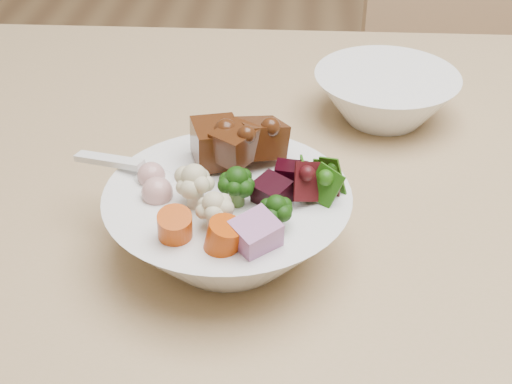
{
  "coord_description": "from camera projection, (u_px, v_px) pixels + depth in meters",
  "views": [
    {
      "loc": [
        -0.46,
        -0.64,
        1.2
      ],
      "look_at": [
        -0.5,
        -0.17,
        0.87
      ],
      "focal_mm": 50.0,
      "sensor_mm": 36.0,
      "label": 1
    }
  ],
  "objects": [
    {
      "name": "chair_far",
      "position": [
        461.0,
        154.0,
        1.39
      ],
      "size": [
        0.44,
        0.44,
        0.83
      ],
      "rotation": [
        0.0,
        0.0,
        0.15
      ],
      "color": "tan",
      "rests_on": "ground"
    },
    {
      "name": "soup_spoon",
      "position": [
        143.0,
        175.0,
        0.6
      ],
      "size": [
        0.1,
        0.06,
        0.02
      ],
      "rotation": [
        0.0,
        0.0,
        -0.42
      ],
      "color": "white",
      "rests_on": "food_bowl"
    },
    {
      "name": "side_bowl",
      "position": [
        385.0,
        96.0,
        0.79
      ],
      "size": [
        0.16,
        0.16,
        0.05
      ],
      "primitive_type": null,
      "color": "white",
      "rests_on": "dining_table"
    },
    {
      "name": "food_bowl",
      "position": [
        230.0,
        217.0,
        0.6
      ],
      "size": [
        0.2,
        0.2,
        0.11
      ],
      "color": "white",
      "rests_on": "dining_table"
    }
  ]
}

